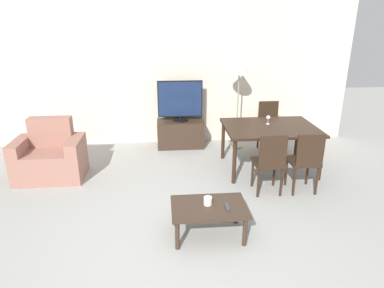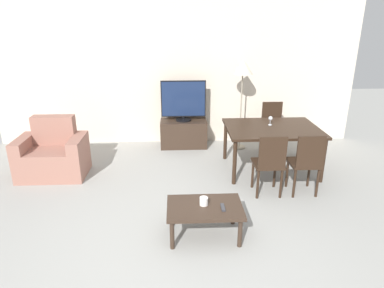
{
  "view_description": "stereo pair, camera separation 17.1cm",
  "coord_description": "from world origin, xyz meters",
  "px_view_note": "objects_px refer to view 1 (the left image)",
  "views": [
    {
      "loc": [
        -0.18,
        -2.64,
        2.35
      ],
      "look_at": [
        0.21,
        1.94,
        0.65
      ],
      "focal_mm": 32.0,
      "sensor_mm": 36.0,
      "label": 1
    },
    {
      "loc": [
        -0.01,
        -2.66,
        2.35
      ],
      "look_at": [
        0.21,
        1.94,
        0.65
      ],
      "focal_mm": 32.0,
      "sensor_mm": 36.0,
      "label": 2
    }
  ],
  "objects_px": {
    "tv": "(180,101)",
    "wine_glass_left": "(268,118)",
    "dining_chair_near_right": "(306,159)",
    "floor_lamp": "(239,71)",
    "dining_chair_far": "(269,123)",
    "dining_chair_near": "(270,161)",
    "armchair": "(50,158)",
    "coffee_table": "(209,210)",
    "tv_stand": "(180,133)",
    "cup_white_near": "(208,201)",
    "dining_table": "(270,130)",
    "remote_primary": "(227,207)"
  },
  "relations": [
    {
      "from": "tv_stand",
      "to": "tv",
      "type": "distance_m",
      "value": 0.64
    },
    {
      "from": "dining_chair_far",
      "to": "remote_primary",
      "type": "xyz_separation_m",
      "value": [
        -1.27,
        -2.68,
        -0.12
      ]
    },
    {
      "from": "cup_white_near",
      "to": "wine_glass_left",
      "type": "xyz_separation_m",
      "value": [
        1.22,
        1.86,
        0.4
      ]
    },
    {
      "from": "armchair",
      "to": "cup_white_near",
      "type": "xyz_separation_m",
      "value": [
        2.23,
        -1.71,
        0.1
      ]
    },
    {
      "from": "dining_chair_near_right",
      "to": "remote_primary",
      "type": "relative_size",
      "value": 6.04
    },
    {
      "from": "dining_chair_far",
      "to": "tv",
      "type": "bearing_deg",
      "value": 169.11
    },
    {
      "from": "dining_chair_near",
      "to": "remote_primary",
      "type": "bearing_deg",
      "value": -128.46
    },
    {
      "from": "dining_chair_near",
      "to": "dining_chair_far",
      "type": "height_order",
      "value": "same"
    },
    {
      "from": "tv_stand",
      "to": "floor_lamp",
      "type": "bearing_deg",
      "value": -8.05
    },
    {
      "from": "tv_stand",
      "to": "tv",
      "type": "height_order",
      "value": "tv"
    },
    {
      "from": "dining_chair_far",
      "to": "dining_table",
      "type": "bearing_deg",
      "value": -106.52
    },
    {
      "from": "coffee_table",
      "to": "remote_primary",
      "type": "bearing_deg",
      "value": -15.74
    },
    {
      "from": "armchair",
      "to": "dining_table",
      "type": "distance_m",
      "value": 3.47
    },
    {
      "from": "dining_chair_far",
      "to": "wine_glass_left",
      "type": "bearing_deg",
      "value": -109.54
    },
    {
      "from": "dining_chair_far",
      "to": "dining_chair_near_right",
      "type": "xyz_separation_m",
      "value": [
        0.0,
        -1.71,
        0.0
      ]
    },
    {
      "from": "tv",
      "to": "coffee_table",
      "type": "xyz_separation_m",
      "value": [
        0.16,
        -2.94,
        -0.56
      ]
    },
    {
      "from": "tv",
      "to": "dining_chair_near",
      "type": "xyz_separation_m",
      "value": [
        1.12,
        -2.03,
        -0.39
      ]
    },
    {
      "from": "dining_chair_near_right",
      "to": "dining_chair_near",
      "type": "bearing_deg",
      "value": 180.0
    },
    {
      "from": "dining_chair_near",
      "to": "remote_primary",
      "type": "relative_size",
      "value": 6.04
    },
    {
      "from": "armchair",
      "to": "tv_stand",
      "type": "bearing_deg",
      "value": 30.02
    },
    {
      "from": "armchair",
      "to": "dining_chair_near",
      "type": "xyz_separation_m",
      "value": [
        3.2,
        -0.83,
        0.19
      ]
    },
    {
      "from": "coffee_table",
      "to": "wine_glass_left",
      "type": "xyz_separation_m",
      "value": [
        1.21,
        1.89,
        0.5
      ]
    },
    {
      "from": "dining_chair_near",
      "to": "remote_primary",
      "type": "xyz_separation_m",
      "value": [
        -0.77,
        -0.96,
        -0.12
      ]
    },
    {
      "from": "coffee_table",
      "to": "floor_lamp",
      "type": "height_order",
      "value": "floor_lamp"
    },
    {
      "from": "dining_chair_near_right",
      "to": "armchair",
      "type": "bearing_deg",
      "value": 167.4
    },
    {
      "from": "floor_lamp",
      "to": "wine_glass_left",
      "type": "distance_m",
      "value": 1.14
    },
    {
      "from": "tv",
      "to": "wine_glass_left",
      "type": "height_order",
      "value": "tv"
    },
    {
      "from": "tv",
      "to": "wine_glass_left",
      "type": "relative_size",
      "value": 5.71
    },
    {
      "from": "armchair",
      "to": "tv",
      "type": "bearing_deg",
      "value": 29.97
    },
    {
      "from": "coffee_table",
      "to": "dining_table",
      "type": "height_order",
      "value": "dining_table"
    },
    {
      "from": "dining_table",
      "to": "wine_glass_left",
      "type": "distance_m",
      "value": 0.21
    },
    {
      "from": "dining_chair_near_right",
      "to": "floor_lamp",
      "type": "xyz_separation_m",
      "value": [
        -0.57,
        1.88,
        0.95
      ]
    },
    {
      "from": "coffee_table",
      "to": "tv",
      "type": "bearing_deg",
      "value": 93.18
    },
    {
      "from": "dining_table",
      "to": "cup_white_near",
      "type": "height_order",
      "value": "dining_table"
    },
    {
      "from": "armchair",
      "to": "tv",
      "type": "height_order",
      "value": "tv"
    },
    {
      "from": "tv_stand",
      "to": "tv",
      "type": "relative_size",
      "value": 1.05
    },
    {
      "from": "armchair",
      "to": "wine_glass_left",
      "type": "distance_m",
      "value": 3.49
    },
    {
      "from": "remote_primary",
      "to": "cup_white_near",
      "type": "xyz_separation_m",
      "value": [
        -0.21,
        0.08,
        0.04
      ]
    },
    {
      "from": "tv",
      "to": "dining_chair_near",
      "type": "bearing_deg",
      "value": -61.01
    },
    {
      "from": "dining_chair_near",
      "to": "dining_chair_near_right",
      "type": "height_order",
      "value": "same"
    },
    {
      "from": "remote_primary",
      "to": "coffee_table",
      "type": "bearing_deg",
      "value": 164.26
    },
    {
      "from": "tv_stand",
      "to": "dining_chair_near",
      "type": "relative_size",
      "value": 0.97
    },
    {
      "from": "floor_lamp",
      "to": "armchair",
      "type": "bearing_deg",
      "value": -161.5
    },
    {
      "from": "remote_primary",
      "to": "dining_table",
      "type": "bearing_deg",
      "value": 60.75
    },
    {
      "from": "tv",
      "to": "dining_chair_near",
      "type": "relative_size",
      "value": 0.92
    },
    {
      "from": "dining_chair_near",
      "to": "wine_glass_left",
      "type": "relative_size",
      "value": 6.21
    },
    {
      "from": "dining_chair_near_right",
      "to": "cup_white_near",
      "type": "distance_m",
      "value": 1.72
    },
    {
      "from": "remote_primary",
      "to": "tv_stand",
      "type": "bearing_deg",
      "value": 96.83
    },
    {
      "from": "dining_table",
      "to": "dining_chair_near",
      "type": "bearing_deg",
      "value": -106.52
    },
    {
      "from": "tv_stand",
      "to": "remote_primary",
      "type": "bearing_deg",
      "value": -83.17
    }
  ]
}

